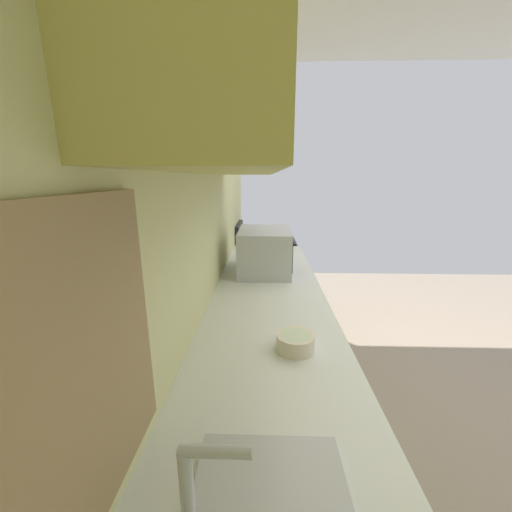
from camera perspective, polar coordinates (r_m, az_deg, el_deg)
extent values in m
plane|color=gray|center=(2.59, 30.05, -25.00)|extent=(6.30, 6.30, 0.00)
cube|color=beige|center=(1.76, -10.14, 8.99)|extent=(4.06, 0.12, 2.81)
cube|color=#CABE67|center=(1.74, 2.06, -25.66)|extent=(3.10, 0.63, 0.90)
cube|color=silver|center=(1.48, 2.22, -12.00)|extent=(3.13, 0.66, 0.02)
cube|color=#332819|center=(1.61, 15.34, -30.26)|extent=(0.01, 0.01, 0.83)
cube|color=#332819|center=(1.94, 12.17, -21.09)|extent=(0.01, 0.01, 0.83)
cube|color=#332819|center=(2.31, 10.19, -14.67)|extent=(0.01, 0.01, 0.83)
cube|color=#332819|center=(2.70, 8.85, -10.06)|extent=(0.01, 0.01, 0.83)
cube|color=#CCC265|center=(1.38, -4.31, 30.58)|extent=(1.74, 0.34, 0.72)
cube|color=#997A4C|center=(0.56, -31.72, -20.66)|extent=(0.54, 0.02, 0.56)
cube|color=white|center=(0.57, -32.35, -20.51)|extent=(0.48, 0.01, 0.50)
cube|color=black|center=(3.37, 1.88, -4.58)|extent=(0.58, 0.62, 0.92)
cube|color=black|center=(3.40, 7.27, -5.33)|extent=(0.46, 0.01, 0.51)
cube|color=black|center=(3.24, 1.95, 3.27)|extent=(0.56, 0.59, 0.02)
cube|color=black|center=(3.24, -3.23, 4.69)|extent=(0.56, 0.04, 0.18)
cylinder|color=#38383D|center=(3.11, 4.03, 3.05)|extent=(0.11, 0.11, 0.01)
cylinder|color=#38383D|center=(3.37, 3.87, 3.94)|extent=(0.11, 0.11, 0.01)
cylinder|color=#38383D|center=(3.11, -0.11, 3.09)|extent=(0.11, 0.11, 0.01)
cylinder|color=#38383D|center=(3.37, 0.03, 3.98)|extent=(0.11, 0.11, 0.01)
cylinder|color=#B7BABF|center=(0.66, -12.84, -38.94)|extent=(0.02, 0.02, 0.22)
cylinder|color=#B7BABF|center=(0.56, -7.77, -33.00)|extent=(0.02, 0.12, 0.02)
cube|color=#B7BABF|center=(2.12, 1.59, 1.02)|extent=(0.49, 0.36, 0.30)
cube|color=black|center=(2.09, 6.58, 0.68)|extent=(0.31, 0.01, 0.21)
cube|color=#2D2D33|center=(2.32, 6.11, 2.11)|extent=(0.09, 0.01, 0.21)
cylinder|color=silver|center=(1.23, 7.53, -15.92)|extent=(0.15, 0.15, 0.06)
cylinder|color=beige|center=(1.22, 7.55, -15.28)|extent=(0.12, 0.12, 0.03)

